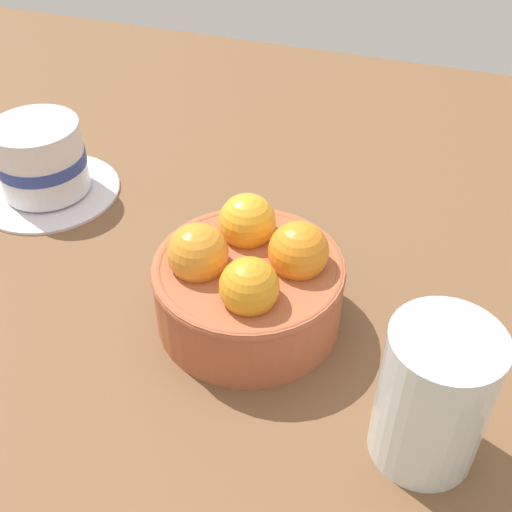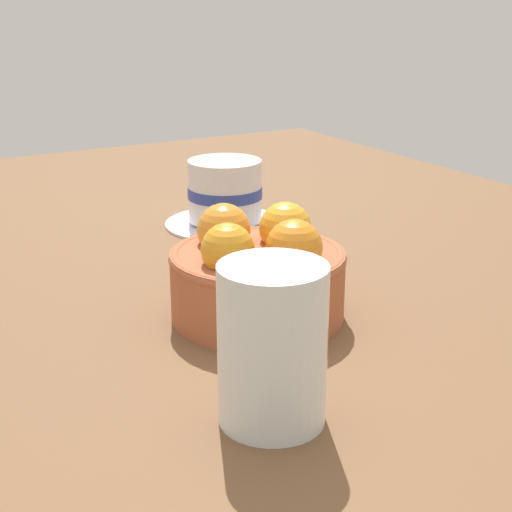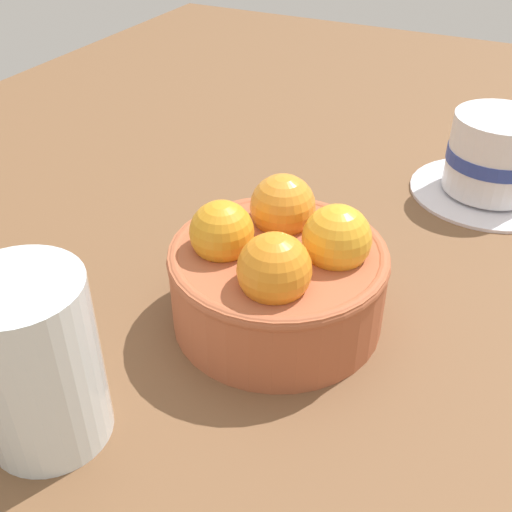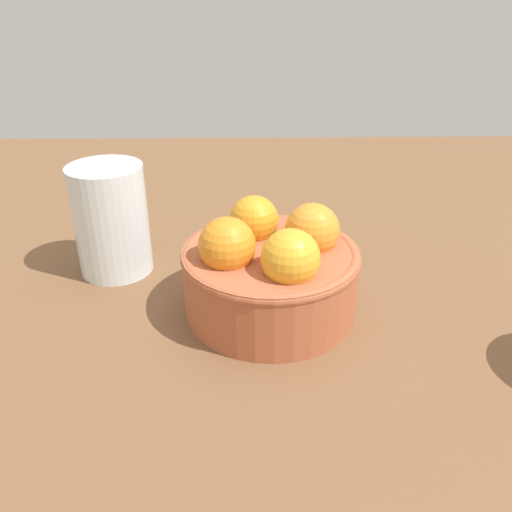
% 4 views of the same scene
% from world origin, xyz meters
% --- Properties ---
extents(ground_plane, '(1.50, 1.06, 0.05)m').
position_xyz_m(ground_plane, '(0.00, 0.00, -0.02)').
color(ground_plane, brown).
extents(terracotta_bowl, '(0.14, 0.14, 0.09)m').
position_xyz_m(terracotta_bowl, '(0.00, -0.00, 0.04)').
color(terracotta_bowl, '#AD5938').
rests_on(terracotta_bowl, ground_plane).
extents(coffee_cup, '(0.14, 0.14, 0.08)m').
position_xyz_m(coffee_cup, '(0.25, -0.10, 0.03)').
color(coffee_cup, silver).
rests_on(coffee_cup, ground_plane).
extents(water_glass, '(0.07, 0.07, 0.10)m').
position_xyz_m(water_glass, '(-0.14, 0.07, 0.05)').
color(water_glass, silver).
rests_on(water_glass, ground_plane).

